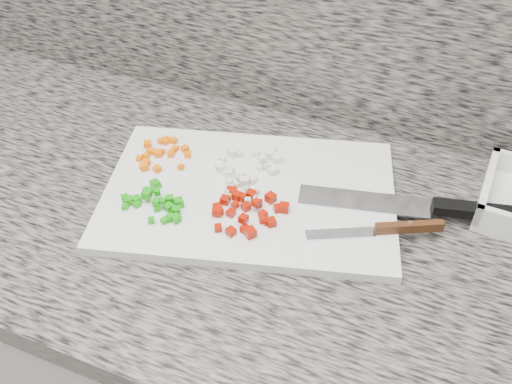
% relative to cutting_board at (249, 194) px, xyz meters
% --- Properties ---
extents(cabinet, '(3.92, 0.62, 0.86)m').
position_rel_cutting_board_xyz_m(cabinet, '(-0.04, -0.04, -0.48)').
color(cabinet, beige).
rests_on(cabinet, ground).
extents(countertop, '(3.96, 0.64, 0.04)m').
position_rel_cutting_board_xyz_m(countertop, '(-0.04, -0.04, -0.03)').
color(countertop, slate).
rests_on(countertop, cabinet).
extents(cutting_board, '(0.53, 0.42, 0.02)m').
position_rel_cutting_board_xyz_m(cutting_board, '(0.00, 0.00, 0.00)').
color(cutting_board, silver).
rests_on(cutting_board, countertop).
extents(carrot_pile, '(0.10, 0.10, 0.01)m').
position_rel_cutting_board_xyz_m(carrot_pile, '(-0.18, 0.03, 0.01)').
color(carrot_pile, '#F76805').
rests_on(carrot_pile, cutting_board).
extents(onion_pile, '(0.11, 0.12, 0.02)m').
position_rel_cutting_board_xyz_m(onion_pile, '(-0.02, 0.06, 0.01)').
color(onion_pile, silver).
rests_on(onion_pile, cutting_board).
extents(green_pepper_pile, '(0.11, 0.09, 0.02)m').
position_rel_cutting_board_xyz_m(green_pepper_pile, '(-0.12, -0.09, 0.02)').
color(green_pepper_pile, '#179B0E').
rests_on(green_pepper_pile, cutting_board).
extents(red_pepper_pile, '(0.11, 0.11, 0.02)m').
position_rel_cutting_board_xyz_m(red_pepper_pile, '(0.02, -0.05, 0.01)').
color(red_pepper_pile, '#9E1202').
rests_on(red_pepper_pile, cutting_board).
extents(garlic_pile, '(0.06, 0.04, 0.01)m').
position_rel_cutting_board_xyz_m(garlic_pile, '(-0.01, -0.02, 0.01)').
color(garlic_pile, beige).
rests_on(garlic_pile, cutting_board).
extents(chef_knife, '(0.34, 0.11, 0.02)m').
position_rel_cutting_board_xyz_m(chef_knife, '(0.29, 0.07, 0.01)').
color(chef_knife, silver).
rests_on(chef_knife, cutting_board).
extents(paring_knife, '(0.19, 0.11, 0.02)m').
position_rel_cutting_board_xyz_m(paring_knife, '(0.23, -0.00, 0.01)').
color(paring_knife, silver).
rests_on(paring_knife, cutting_board).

